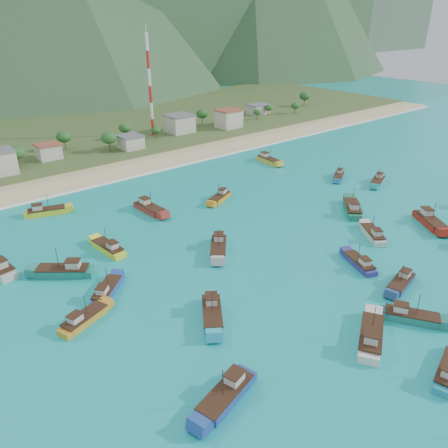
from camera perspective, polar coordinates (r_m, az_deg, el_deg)
ground at (r=90.92m, az=4.96°, el=-6.32°), size 600.00×600.00×0.00m
beach at (r=151.95m, az=-16.32°, el=6.18°), size 400.00×18.00×1.20m
land at (r=207.54m, az=-23.44°, el=10.19°), size 400.00×110.00×2.40m
surf_line at (r=143.69m, az=-14.74°, el=5.26°), size 400.00×2.50×0.08m
village at (r=175.09m, az=-15.73°, el=10.43°), size 211.61×24.15×7.55m
vegetation at (r=168.96m, az=-23.07°, el=8.95°), size 276.56×26.28×8.80m
radio_tower at (r=189.64m, az=-9.65°, el=17.37°), size 1.20×1.20×40.44m
boat_3 at (r=125.27m, az=-0.54°, el=3.43°), size 9.84×6.49×5.63m
boat_4 at (r=64.42m, az=0.31°, el=-21.48°), size 11.33×5.98×6.42m
boat_6 at (r=80.61m, az=-17.80°, el=-11.80°), size 9.76×5.84×5.54m
boat_7 at (r=146.12m, az=19.44°, el=5.25°), size 10.29×6.42×5.86m
boat_8 at (r=101.39m, az=-14.85°, el=-3.10°), size 3.94×10.30×5.94m
boat_9 at (r=76.81m, az=18.61°, el=-13.84°), size 11.51×8.60×6.71m
boat_12 at (r=125.31m, az=-22.23°, el=1.48°), size 10.92×6.14×6.19m
boat_15 at (r=110.04m, az=18.86°, el=-1.31°), size 8.12×9.71×5.83m
boat_16 at (r=96.83m, az=17.26°, el=-4.94°), size 5.98×9.55×5.44m
boat_18 at (r=98.08m, az=-0.72°, el=-3.13°), size 9.62×10.43×6.48m
boat_19 at (r=95.06m, az=-20.16°, el=-5.85°), size 11.00×9.79×6.75m
boat_20 at (r=86.73m, az=-15.05°, el=-8.46°), size 8.99×8.52×5.65m
boat_21 at (r=83.88m, az=23.17°, el=-11.10°), size 7.78×9.97×5.87m
boat_22 at (r=121.83m, az=25.27°, el=0.29°), size 9.57×11.58×6.93m
boat_23 at (r=159.46m, az=5.78°, el=8.28°), size 4.34×11.05×6.37m
boat_25 at (r=92.77m, az=22.10°, el=-7.20°), size 9.65×4.48×5.49m
boat_26 at (r=122.42m, az=16.40°, el=1.91°), size 11.02×10.71×7.01m
boat_27 at (r=119.29m, az=-9.68°, el=1.96°), size 3.99×11.38×6.62m
boat_29 at (r=77.98m, az=-1.57°, el=-11.64°), size 8.74×10.58×6.32m
boat_31 at (r=147.40m, az=14.76°, el=6.01°), size 9.14×6.77×5.32m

